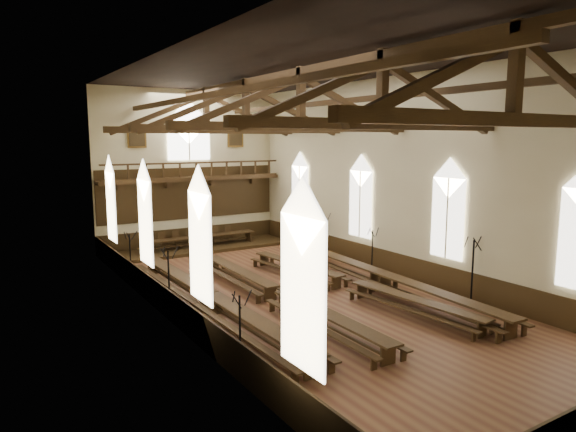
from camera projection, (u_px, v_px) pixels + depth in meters
The scene contains 21 objects.
ground at pixel (300, 296), 22.81m from camera, with size 26.00×26.00×0.00m, color brown.
room_walls at pixel (301, 150), 21.85m from camera, with size 26.00×26.00×26.00m.
wainscot_band at pixel (300, 283), 22.72m from camera, with size 12.00×26.00×1.20m.
side_windows at pixel (300, 213), 22.26m from camera, with size 11.85×19.80×4.50m.
end_window at pixel (189, 134), 32.55m from camera, with size 2.80×0.12×3.80m.
minstrels_gallery at pixel (192, 186), 32.84m from camera, with size 11.80×1.24×3.70m.
portraits at pixel (189, 136), 32.56m from camera, with size 7.75×0.09×1.45m.
roof_trusses at pixel (301, 108), 21.59m from camera, with size 11.70×25.70×2.80m.
refectory_row_a at pixel (211, 298), 20.66m from camera, with size 1.72×14.78×0.79m.
refectory_row_b at pixel (278, 293), 21.47m from camera, with size 1.57×14.22×0.73m.
refectory_row_c at pixel (348, 283), 23.11m from camera, with size 2.04×13.95×0.69m.
refectory_row_d at pixel (381, 276), 23.91m from camera, with size 2.04×14.96×0.80m.
dais at pixel (201, 248), 32.37m from camera, with size 11.40×2.93×0.20m, color #352410.
high_table at pixel (201, 237), 32.27m from camera, with size 7.30×0.92×0.68m.
high_chairs at pixel (197, 236), 32.88m from camera, with size 4.97×0.47×1.00m.
candelabrum_left_near at pixel (240, 345), 15.52m from camera, with size 0.72×0.72×2.42m.
candelabrum_left_mid at pixel (169, 291), 20.85m from camera, with size 0.78×0.77×2.61m.
candelabrum_left_far at pixel (131, 264), 25.67m from camera, with size 0.66×0.72×2.37m.
candelabrum_right_near at pixel (472, 283), 21.63m from camera, with size 0.79×0.89×2.90m.
candelabrum_right_mid at pixel (372, 258), 26.93m from camera, with size 0.70×0.67×2.33m.
candelabrum_right_far at pixel (324, 243), 30.48m from camera, with size 0.75×0.76×2.56m.
Camera 1 is at (-12.17, -18.37, 6.90)m, focal length 32.00 mm.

